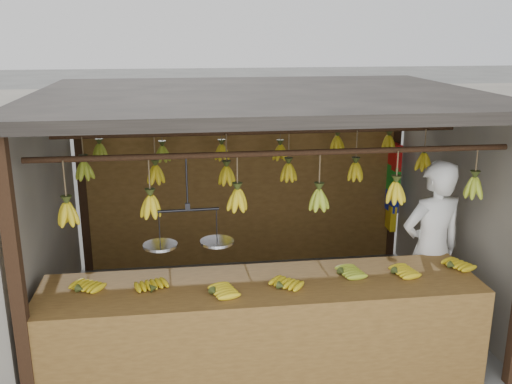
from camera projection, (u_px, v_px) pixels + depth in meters
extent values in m
plane|color=#5B5B57|center=(260.00, 315.00, 6.16)|extent=(80.00, 80.00, 0.00)
cube|color=black|center=(17.00, 289.00, 4.15)|extent=(0.10, 0.10, 2.30)
cube|color=black|center=(82.00, 183.00, 7.01)|extent=(0.10, 0.10, 2.30)
cube|color=black|center=(394.00, 172.00, 7.52)|extent=(0.10, 0.10, 2.30)
cube|color=black|center=(260.00, 96.00, 5.51)|extent=(4.30, 3.30, 0.10)
cylinder|color=black|center=(277.00, 153.00, 4.65)|extent=(4.00, 0.05, 0.05)
cylinder|color=black|center=(260.00, 132.00, 5.60)|extent=(4.00, 0.05, 0.05)
cylinder|color=black|center=(248.00, 117.00, 6.56)|extent=(4.00, 0.05, 0.05)
cube|color=brown|center=(244.00, 196.00, 7.34)|extent=(4.00, 0.06, 1.80)
cube|color=brown|center=(262.00, 287.00, 4.85)|extent=(3.74, 0.83, 0.08)
cube|color=brown|center=(269.00, 356.00, 4.57)|extent=(3.74, 0.04, 0.90)
cube|color=black|center=(42.00, 374.00, 4.40)|extent=(0.07, 0.07, 0.82)
cube|color=black|center=(473.00, 342.00, 4.86)|extent=(0.07, 0.07, 0.82)
cube|color=black|center=(60.00, 327.00, 5.10)|extent=(0.07, 0.07, 0.82)
cube|color=black|center=(436.00, 302.00, 5.55)|extent=(0.07, 0.07, 0.82)
ellipsoid|color=gold|center=(80.00, 290.00, 4.64)|extent=(0.28, 0.30, 0.06)
ellipsoid|color=gold|center=(154.00, 289.00, 4.66)|extent=(0.24, 0.28, 0.06)
ellipsoid|color=gold|center=(214.00, 293.00, 4.59)|extent=(0.29, 0.25, 0.06)
ellipsoid|color=gold|center=(281.00, 287.00, 4.70)|extent=(0.29, 0.30, 0.06)
ellipsoid|color=#92A523|center=(342.00, 273.00, 4.96)|extent=(0.27, 0.23, 0.06)
ellipsoid|color=gold|center=(396.00, 273.00, 4.97)|extent=(0.27, 0.23, 0.06)
ellipsoid|color=gold|center=(452.00, 267.00, 5.10)|extent=(0.30, 0.27, 0.06)
ellipsoid|color=gold|center=(68.00, 214.00, 4.51)|extent=(0.16, 0.16, 0.28)
ellipsoid|color=gold|center=(151.00, 206.00, 4.66)|extent=(0.16, 0.16, 0.28)
ellipsoid|color=gold|center=(237.00, 200.00, 4.75)|extent=(0.16, 0.16, 0.28)
ellipsoid|color=#92A523|center=(319.00, 200.00, 4.82)|extent=(0.16, 0.16, 0.28)
ellipsoid|color=gold|center=(395.00, 193.00, 4.83)|extent=(0.16, 0.16, 0.28)
ellipsoid|color=#92A523|center=(474.00, 188.00, 4.96)|extent=(0.16, 0.16, 0.28)
ellipsoid|color=#92A523|center=(84.00, 170.00, 5.45)|extent=(0.16, 0.16, 0.28)
ellipsoid|color=gold|center=(156.00, 174.00, 5.58)|extent=(0.16, 0.16, 0.28)
ellipsoid|color=gold|center=(227.00, 176.00, 5.64)|extent=(0.16, 0.16, 0.28)
ellipsoid|color=gold|center=(288.00, 172.00, 5.77)|extent=(0.16, 0.16, 0.28)
ellipsoid|color=gold|center=(355.00, 172.00, 5.82)|extent=(0.16, 0.16, 0.28)
ellipsoid|color=gold|center=(423.00, 162.00, 5.87)|extent=(0.16, 0.16, 0.28)
ellipsoid|color=#92A523|center=(100.00, 152.00, 6.47)|extent=(0.16, 0.16, 0.28)
ellipsoid|color=#92A523|center=(163.00, 154.00, 6.53)|extent=(0.16, 0.16, 0.28)
ellipsoid|color=gold|center=(222.00, 152.00, 6.63)|extent=(0.16, 0.16, 0.28)
ellipsoid|color=gold|center=(280.00, 152.00, 6.69)|extent=(0.16, 0.16, 0.28)
ellipsoid|color=gold|center=(337.00, 143.00, 6.78)|extent=(0.16, 0.16, 0.28)
ellipsoid|color=gold|center=(389.00, 143.00, 6.88)|extent=(0.16, 0.16, 0.28)
cylinder|color=black|center=(187.00, 183.00, 4.62)|extent=(0.02, 0.02, 0.46)
cylinder|color=black|center=(188.00, 210.00, 4.68)|extent=(0.52, 0.04, 0.02)
cylinder|color=silver|center=(160.00, 246.00, 4.73)|extent=(0.28, 0.28, 0.02)
cylinder|color=silver|center=(217.00, 242.00, 4.81)|extent=(0.28, 0.28, 0.02)
imported|color=white|center=(431.00, 251.00, 5.54)|extent=(0.73, 0.55, 1.80)
cube|color=red|center=(395.00, 157.00, 7.30)|extent=(0.08, 0.26, 0.34)
cube|color=#199926|center=(393.00, 178.00, 7.38)|extent=(0.08, 0.26, 0.34)
cube|color=#1426BF|center=(392.00, 198.00, 7.46)|extent=(0.08, 0.26, 0.34)
cube|color=yellow|center=(391.00, 217.00, 7.53)|extent=(0.08, 0.26, 0.34)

